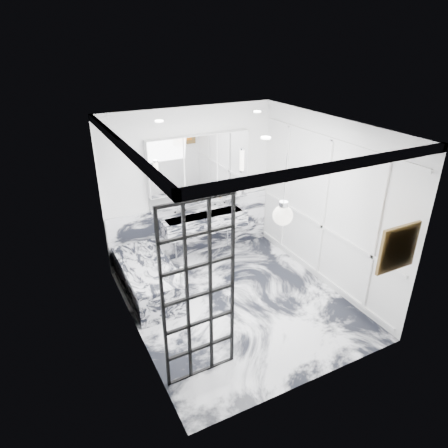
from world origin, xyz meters
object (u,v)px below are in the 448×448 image
trough_sink (205,222)px  crittall_door (199,295)px  bathtub (148,279)px  mirror_cabinet (199,163)px

trough_sink → crittall_door: bearing=-115.7°
bathtub → crittall_door: bearing=-87.8°
trough_sink → mirror_cabinet: size_ratio=0.84×
mirror_cabinet → trough_sink: bearing=-90.0°
trough_sink → mirror_cabinet: (-0.00, 0.17, 1.09)m
trough_sink → mirror_cabinet: 1.10m
trough_sink → mirror_cabinet: mirror_cabinet is taller
crittall_door → trough_sink: 2.92m
trough_sink → bathtub: 1.55m
crittall_door → mirror_cabinet: crittall_door is taller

